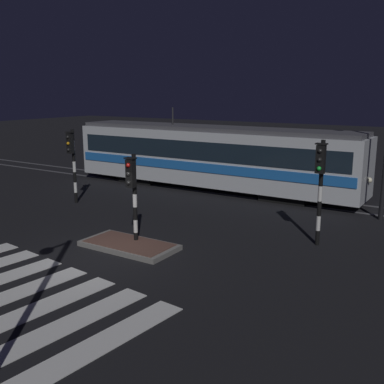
{
  "coord_description": "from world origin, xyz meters",
  "views": [
    {
      "loc": [
        9.56,
        -9.68,
        5.0
      ],
      "look_at": [
        0.77,
        4.09,
        1.4
      ],
      "focal_mm": 43.03,
      "sensor_mm": 36.0,
      "label": 1
    }
  ],
  "objects_px": {
    "traffic_light_median_centre": "(133,186)",
    "traffic_light_corner_far_right": "(320,177)",
    "traffic_light_corner_far_left": "(72,155)",
    "tram": "(210,156)"
  },
  "relations": [
    {
      "from": "traffic_light_corner_far_left",
      "to": "traffic_light_corner_far_right",
      "type": "height_order",
      "value": "traffic_light_corner_far_right"
    },
    {
      "from": "traffic_light_corner_far_right",
      "to": "traffic_light_median_centre",
      "type": "relative_size",
      "value": 1.15
    },
    {
      "from": "traffic_light_corner_far_right",
      "to": "tram",
      "type": "height_order",
      "value": "tram"
    },
    {
      "from": "traffic_light_corner_far_right",
      "to": "traffic_light_median_centre",
      "type": "xyz_separation_m",
      "value": [
        -5.07,
        -3.25,
        -0.3
      ]
    },
    {
      "from": "traffic_light_corner_far_left",
      "to": "traffic_light_corner_far_right",
      "type": "distance_m",
      "value": 11.14
    },
    {
      "from": "traffic_light_corner_far_left",
      "to": "tram",
      "type": "xyz_separation_m",
      "value": [
        3.7,
        5.89,
        -0.46
      ]
    },
    {
      "from": "traffic_light_corner_far_left",
      "to": "traffic_light_median_centre",
      "type": "distance_m",
      "value": 6.82
    },
    {
      "from": "traffic_light_corner_far_left",
      "to": "traffic_light_median_centre",
      "type": "xyz_separation_m",
      "value": [
        6.07,
        -3.12,
        -0.2
      ]
    },
    {
      "from": "traffic_light_corner_far_left",
      "to": "traffic_light_median_centre",
      "type": "height_order",
      "value": "traffic_light_corner_far_left"
    },
    {
      "from": "traffic_light_median_centre",
      "to": "traffic_light_corner_far_right",
      "type": "bearing_deg",
      "value": 32.66
    }
  ]
}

